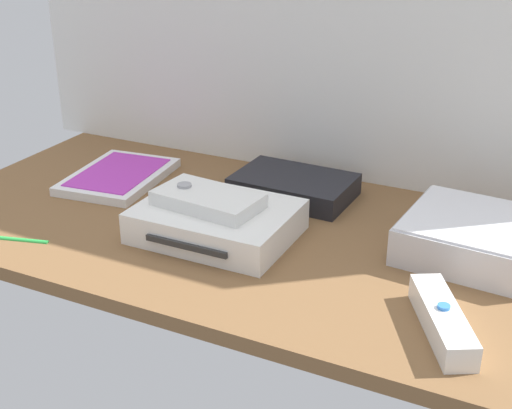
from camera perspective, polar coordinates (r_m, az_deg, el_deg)
ground_plane at (r=99.79cm, az=0.00°, el=-2.62°), size 100.00×48.00×2.00cm
game_console at (r=97.03cm, az=-3.22°, el=-1.37°), size 21.06×16.57×4.40cm
mini_computer at (r=96.01cm, az=17.18°, el=-2.50°), size 18.25×18.25×5.30cm
game_case at (r=118.26cm, az=-11.12°, el=2.28°), size 15.58×20.36×1.56cm
network_router at (r=109.72cm, az=3.11°, el=1.48°), size 18.34×12.77×3.40cm
remote_wand at (r=79.56cm, az=14.89°, el=-9.05°), size 10.25×14.72×3.40cm
remote_classic_pad at (r=96.04cm, az=-3.93°, el=0.43°), size 15.12×9.39×2.40cm
stylus_pen at (r=101.88cm, az=-18.84°, el=-2.58°), size 8.87×3.02×0.70cm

